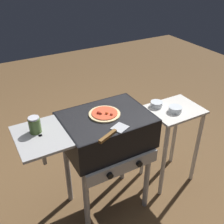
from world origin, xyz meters
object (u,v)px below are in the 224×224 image
Objects in this scene: spatula at (113,133)px; prep_table at (172,130)px; grill at (105,133)px; pizza_pepperoni at (105,114)px; topping_bowl_far at (156,104)px; sauce_jar at (35,125)px; topping_bowl_near at (175,109)px.

spatula reaches higher than prep_table.
grill is 0.16m from pizza_pepperoni.
grill is 9.20× the size of topping_bowl_far.
spatula is (-0.05, -0.21, 0.15)m from grill.
grill is 0.57m from topping_bowl_far.
topping_bowl_far is (0.60, 0.32, -0.11)m from spatula.
prep_table is (0.72, 0.21, -0.36)m from spatula.
spatula is at bearing -105.33° from pizza_pepperoni.
pizza_pepperoni is 0.88× the size of spatula.
topping_bowl_near is (1.12, -0.09, -0.16)m from sauce_jar.
grill is 0.26m from spatula.
spatula is 0.69m from topping_bowl_far.
spatula is (-0.06, -0.23, -0.00)m from pizza_pepperoni.
spatula reaches higher than topping_bowl_near.
spatula is 0.34× the size of prep_table.
topping_bowl_far is (0.54, 0.09, -0.12)m from pizza_pepperoni.
grill is 0.52m from sauce_jar.
pizza_pepperoni is at bearing -171.01° from topping_bowl_far.
prep_table is at bearing 0.37° from grill.
topping_bowl_near reaches higher than prep_table.
spatula is at bearing -163.78° from prep_table.
sauce_jar is 0.14× the size of prep_table.
grill is 1.24× the size of prep_table.
grill reaches higher than topping_bowl_near.
topping_bowl_near is (0.64, -0.03, 0.04)m from grill.
topping_bowl_far reaches higher than prep_table.
prep_table is at bearing 49.46° from topping_bowl_near.
grill is 4.18× the size of pizza_pepperoni.
grill is at bearing -6.90° from sauce_jar.
pizza_pepperoni is 0.24m from spatula.
topping_bowl_near is at bearing -130.54° from prep_table.
topping_bowl_near and topping_bowl_far have the same top height.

